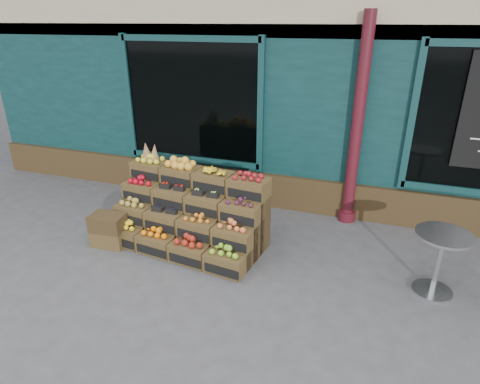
% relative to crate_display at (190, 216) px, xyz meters
% --- Properties ---
extents(ground, '(60.00, 60.00, 0.00)m').
position_rel_crate_display_xyz_m(ground, '(0.93, -0.56, -0.43)').
color(ground, '#49494C').
rests_on(ground, ground).
extents(shop_facade, '(12.00, 6.24, 4.80)m').
position_rel_crate_display_xyz_m(shop_facade, '(0.93, 4.55, 1.97)').
color(shop_facade, '#0F3233').
rests_on(shop_facade, ground).
extents(crate_display, '(2.30, 1.31, 1.37)m').
position_rel_crate_display_xyz_m(crate_display, '(0.00, 0.00, 0.00)').
color(crate_display, '#4E3C1E').
rests_on(crate_display, ground).
extents(spare_crates, '(0.51, 0.37, 0.48)m').
position_rel_crate_display_xyz_m(spare_crates, '(-1.08, -0.48, -0.18)').
color(spare_crates, '#4E3C1E').
rests_on(spare_crates, ground).
extents(bistro_table, '(0.64, 0.64, 0.81)m').
position_rel_crate_display_xyz_m(bistro_table, '(3.31, -0.14, 0.08)').
color(bistro_table, '#B9BAC0').
rests_on(bistro_table, ground).
extents(shopkeeper, '(0.76, 0.52, 2.00)m').
position_rel_crate_display_xyz_m(shopkeeper, '(-0.88, 2.27, 0.58)').
color(shopkeeper, '#1D6833').
rests_on(shopkeeper, ground).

